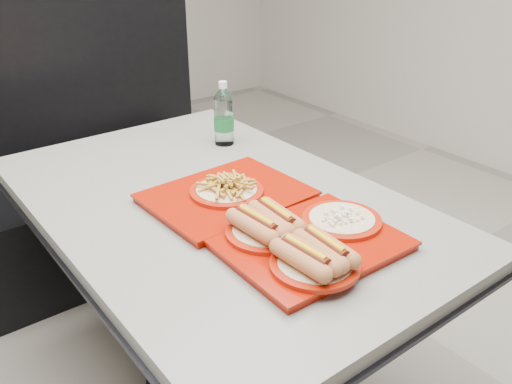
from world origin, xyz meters
TOP-DOWN VIEW (x-y plane):
  - diner_table at (0.00, 0.00)m, footprint 0.92×1.42m
  - booth_bench at (0.00, 1.09)m, footprint 1.30×0.57m
  - tray_near at (0.02, -0.37)m, footprint 0.44×0.38m
  - tray_far at (0.02, -0.03)m, footprint 0.45×0.35m
  - water_bottle at (0.27, 0.34)m, footprint 0.07×0.07m

SIDE VIEW (x-z plane):
  - booth_bench at x=0.00m, z-range -0.27..1.08m
  - diner_table at x=0.00m, z-range 0.21..0.96m
  - tray_far at x=0.02m, z-range 0.73..0.82m
  - tray_near at x=0.02m, z-range 0.74..0.83m
  - water_bottle at x=0.27m, z-range 0.73..0.96m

